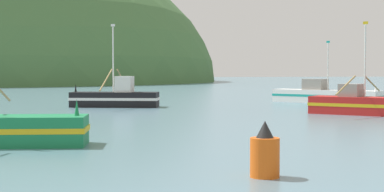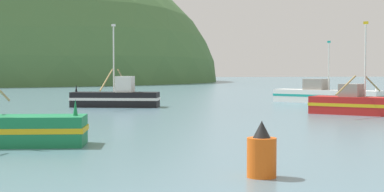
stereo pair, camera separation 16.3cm
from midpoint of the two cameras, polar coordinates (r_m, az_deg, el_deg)
The scene contains 4 objects.
fishing_boat_white at distance 58.80m, azimuth 13.01°, elevation 0.09°, with size 8.42×10.02×6.08m.
fishing_boat_red at distance 43.46m, azimuth 16.12°, elevation -0.77°, with size 7.26×7.03×6.64m.
fishing_boat_black at distance 51.09m, azimuth -7.30°, elevation -0.13°, with size 7.93×10.98×7.19m.
channel_buoy at distance 17.25m, azimuth 7.09°, elevation -5.62°, with size 0.87×0.87×1.66m.
Camera 2 is at (-3.89, -6.77, 3.10)m, focal length 54.59 mm.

